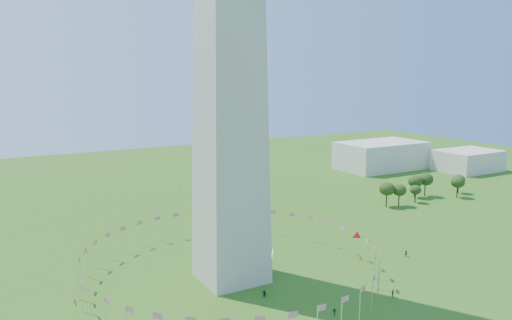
{
  "coord_description": "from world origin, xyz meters",
  "views": [
    {
      "loc": [
        -58.72,
        -67.61,
        56.72
      ],
      "look_at": [
        -0.55,
        35.0,
        35.92
      ],
      "focal_mm": 35.0,
      "sensor_mm": 36.0,
      "label": 1
    }
  ],
  "objects": [
    {
      "name": "flag_ring",
      "position": [
        -0.0,
        50.0,
        4.5
      ],
      "size": [
        80.24,
        80.24,
        9.0
      ],
      "color": "silver",
      "rests_on": "ground"
    },
    {
      "name": "kites_aloft",
      "position": [
        5.8,
        22.99,
        19.83
      ],
      "size": [
        98.42,
        64.41,
        35.44
      ],
      "color": "red",
      "rests_on": "ground"
    },
    {
      "name": "tree_line_east",
      "position": [
        113.52,
        85.62,
        4.94
      ],
      "size": [
        53.35,
        15.84,
        10.78
      ],
      "color": "#304E1A",
      "rests_on": "ground"
    },
    {
      "name": "gov_building_east_b",
      "position": [
        190.0,
        120.0,
        6.0
      ],
      "size": [
        35.0,
        25.0,
        12.0
      ],
      "primitive_type": "cube",
      "color": "beige",
      "rests_on": "ground"
    },
    {
      "name": "gov_building_east_a",
      "position": [
        150.0,
        150.0,
        8.0
      ],
      "size": [
        50.0,
        30.0,
        16.0
      ],
      "primitive_type": "cube",
      "color": "beige",
      "rests_on": "ground"
    }
  ]
}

